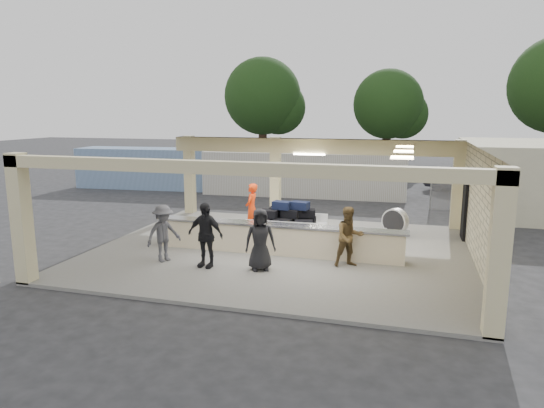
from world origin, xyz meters
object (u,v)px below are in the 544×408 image
(drum_fan, at_px, (395,222))
(car_white_a, at_px, (519,188))
(passenger_d, at_px, (260,240))
(car_dark, at_px, (465,181))
(baggage_handler, at_px, (252,209))
(container_white, at_px, (303,174))
(luggage_cart, at_px, (287,221))
(passenger_a, at_px, (349,237))
(passenger_b, at_px, (205,235))
(baggage_counter, at_px, (276,239))
(passenger_c, at_px, (163,233))
(container_blue, at_px, (154,168))

(drum_fan, xyz_separation_m, car_white_a, (5.91, 9.71, 0.03))
(passenger_d, bearing_deg, car_dark, 42.12)
(passenger_d, xyz_separation_m, car_white_a, (9.50, 14.66, -0.30))
(baggage_handler, bearing_deg, container_white, -178.45)
(luggage_cart, xyz_separation_m, passenger_a, (2.36, -1.86, 0.09))
(passenger_b, bearing_deg, luggage_cart, 68.32)
(baggage_counter, bearing_deg, passenger_c, -150.89)
(passenger_a, relative_size, container_blue, 0.19)
(drum_fan, xyz_separation_m, passenger_a, (-1.18, -3.93, 0.33))
(passenger_c, bearing_deg, car_dark, 0.05)
(passenger_d, bearing_deg, container_white, 72.31)
(luggage_cart, relative_size, car_dark, 0.59)
(luggage_cart, relative_size, container_blue, 0.28)
(passenger_a, distance_m, passenger_c, 5.57)
(luggage_cart, xyz_separation_m, baggage_handler, (-1.64, 1.12, 0.14))
(luggage_cart, xyz_separation_m, drum_fan, (3.55, 2.07, -0.24))
(baggage_handler, distance_m, car_dark, 15.22)
(drum_fan, height_order, container_white, container_white)
(luggage_cart, height_order, passenger_b, passenger_b)
(passenger_c, relative_size, car_white_a, 0.36)
(baggage_handler, bearing_deg, baggage_counter, 35.56)
(passenger_c, height_order, passenger_d, passenger_d)
(drum_fan, bearing_deg, container_blue, 174.97)
(passenger_a, distance_m, container_blue, 18.33)
(passenger_b, bearing_deg, container_blue, 131.48)
(passenger_d, relative_size, container_blue, 0.19)
(baggage_handler, relative_size, passenger_d, 1.05)
(luggage_cart, distance_m, passenger_a, 3.01)
(drum_fan, distance_m, passenger_c, 8.32)
(drum_fan, height_order, baggage_handler, baggage_handler)
(container_white, xyz_separation_m, container_blue, (-9.35, 0.14, 0.00))
(drum_fan, bearing_deg, luggage_cart, -124.51)
(passenger_a, distance_m, container_white, 12.98)
(baggage_handler, xyz_separation_m, passenger_a, (4.00, -2.98, -0.05))
(passenger_b, height_order, container_blue, container_blue)
(luggage_cart, relative_size, passenger_a, 1.46)
(passenger_a, height_order, passenger_d, passenger_d)
(baggage_counter, bearing_deg, container_white, 98.26)
(drum_fan, relative_size, container_blue, 0.11)
(passenger_a, distance_m, passenger_d, 2.62)
(luggage_cart, relative_size, car_white_a, 0.54)
(luggage_cart, xyz_separation_m, passenger_b, (-1.67, -3.06, 0.16))
(luggage_cart, relative_size, drum_fan, 2.49)
(passenger_a, bearing_deg, luggage_cart, 114.49)
(passenger_a, xyz_separation_m, passenger_c, (-5.47, -1.06, -0.02))
(passenger_d, bearing_deg, baggage_counter, 64.53)
(car_dark, relative_size, container_white, 0.40)
(passenger_a, relative_size, passenger_c, 1.02)
(passenger_d, bearing_deg, baggage_handler, 86.78)
(luggage_cart, bearing_deg, passenger_b, -120.56)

